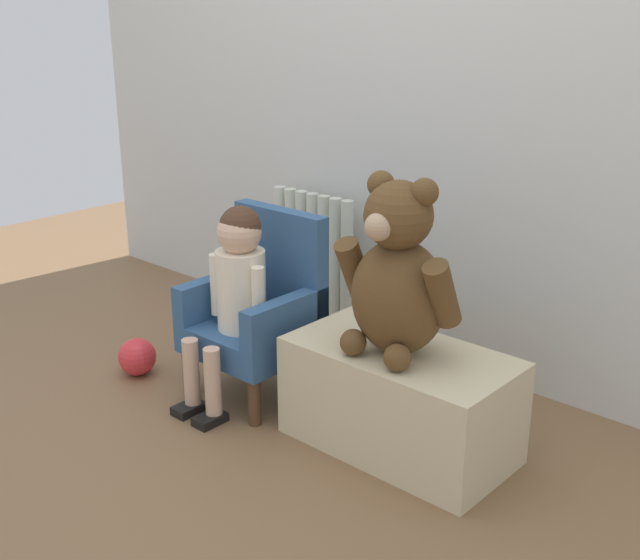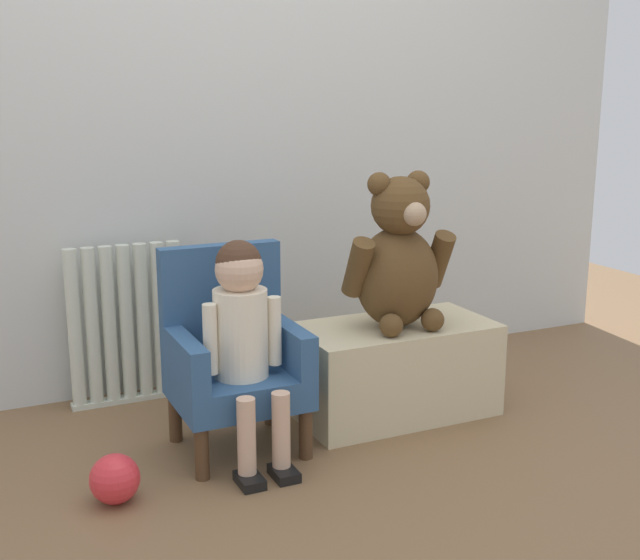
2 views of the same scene
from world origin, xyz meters
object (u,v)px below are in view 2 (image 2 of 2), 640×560
object	(u,v)px
radiator	(127,325)
toy_ball	(115,479)
low_bench	(394,369)
child_armchair	(233,356)
child_figure	(243,321)
large_teddy_bear	(398,260)

from	to	relation	value
radiator	toy_ball	distance (m)	0.82
radiator	toy_ball	bearing A→B (deg)	-104.90
radiator	low_bench	distance (m)	1.00
low_bench	child_armchair	bearing A→B (deg)	-179.14
child_figure	large_teddy_bear	size ratio (longest dim) A/B	1.29
toy_ball	child_figure	bearing A→B (deg)	15.77
low_bench	large_teddy_bear	bearing A→B (deg)	-106.09
radiator	toy_ball	world-z (taller)	radiator
radiator	large_teddy_bear	distance (m)	1.04
child_armchair	child_figure	size ratio (longest dim) A/B	0.94
low_bench	large_teddy_bear	distance (m)	0.41
child_armchair	child_figure	distance (m)	0.18
child_figure	toy_ball	size ratio (longest dim) A/B	4.89
child_armchair	large_teddy_bear	xyz separation A→B (m)	(0.60, -0.01, 0.27)
child_figure	toy_ball	world-z (taller)	child_figure
radiator	toy_ball	size ratio (longest dim) A/B	4.19
child_armchair	low_bench	xyz separation A→B (m)	(0.61, 0.01, -0.14)
toy_ball	radiator	bearing A→B (deg)	75.10
radiator	child_armchair	bearing A→B (deg)	-66.26
child_figure	toy_ball	distance (m)	0.59
radiator	toy_ball	xyz separation A→B (m)	(-0.20, -0.76, -0.23)
child_figure	low_bench	world-z (taller)	child_figure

